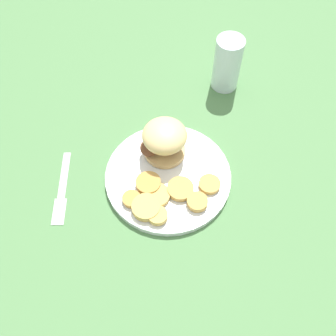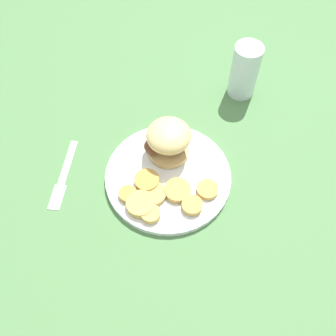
# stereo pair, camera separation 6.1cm
# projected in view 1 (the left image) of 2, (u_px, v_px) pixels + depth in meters

# --- Properties ---
(ground_plane) EXTENTS (4.00, 4.00, 0.00)m
(ground_plane) POSITION_uv_depth(u_px,v_px,m) (168.00, 178.00, 0.82)
(ground_plane) COLOR #4C7A47
(dinner_plate) EXTENTS (0.26, 0.26, 0.02)m
(dinner_plate) POSITION_uv_depth(u_px,v_px,m) (168.00, 176.00, 0.81)
(dinner_plate) COLOR white
(dinner_plate) RESTS_ON ground_plane
(sandwich) EXTENTS (0.10, 0.09, 0.08)m
(sandwich) POSITION_uv_depth(u_px,v_px,m) (164.00, 140.00, 0.80)
(sandwich) COLOR tan
(sandwich) RESTS_ON dinner_plate
(potato_round_0) EXTENTS (0.04, 0.04, 0.01)m
(potato_round_0) POSITION_uv_depth(u_px,v_px,m) (210.00, 184.00, 0.79)
(potato_round_0) COLOR tan
(potato_round_0) RESTS_ON dinner_plate
(potato_round_1) EXTENTS (0.04, 0.04, 0.01)m
(potato_round_1) POSITION_uv_depth(u_px,v_px,m) (132.00, 199.00, 0.77)
(potato_round_1) COLOR #BC8942
(potato_round_1) RESTS_ON dinner_plate
(potato_round_2) EXTENTS (0.04, 0.04, 0.01)m
(potato_round_2) POSITION_uv_depth(u_px,v_px,m) (197.00, 202.00, 0.76)
(potato_round_2) COLOR tan
(potato_round_2) RESTS_ON dinner_plate
(potato_round_3) EXTENTS (0.04, 0.04, 0.01)m
(potato_round_3) POSITION_uv_depth(u_px,v_px,m) (159.00, 216.00, 0.75)
(potato_round_3) COLOR tan
(potato_round_3) RESTS_ON dinner_plate
(potato_round_4) EXTENTS (0.05, 0.05, 0.01)m
(potato_round_4) POSITION_uv_depth(u_px,v_px,m) (148.00, 183.00, 0.79)
(potato_round_4) COLOR #BC8942
(potato_round_4) RESTS_ON dinner_plate
(potato_round_5) EXTENTS (0.05, 0.05, 0.01)m
(potato_round_5) POSITION_uv_depth(u_px,v_px,m) (157.00, 195.00, 0.77)
(potato_round_5) COLOR tan
(potato_round_5) RESTS_ON dinner_plate
(potato_round_6) EXTENTS (0.06, 0.06, 0.01)m
(potato_round_6) POSITION_uv_depth(u_px,v_px,m) (146.00, 207.00, 0.76)
(potato_round_6) COLOR tan
(potato_round_6) RESTS_ON dinner_plate
(potato_round_7) EXTENTS (0.05, 0.05, 0.01)m
(potato_round_7) POSITION_uv_depth(u_px,v_px,m) (180.00, 189.00, 0.78)
(potato_round_7) COLOR tan
(potato_round_7) RESTS_ON dinner_plate
(fork) EXTENTS (0.06, 0.17, 0.00)m
(fork) POSITION_uv_depth(u_px,v_px,m) (62.00, 188.00, 0.80)
(fork) COLOR silver
(fork) RESTS_ON ground_plane
(drinking_glass) EXTENTS (0.06, 0.06, 0.13)m
(drinking_glass) POSITION_uv_depth(u_px,v_px,m) (227.00, 64.00, 0.90)
(drinking_glass) COLOR silver
(drinking_glass) RESTS_ON ground_plane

